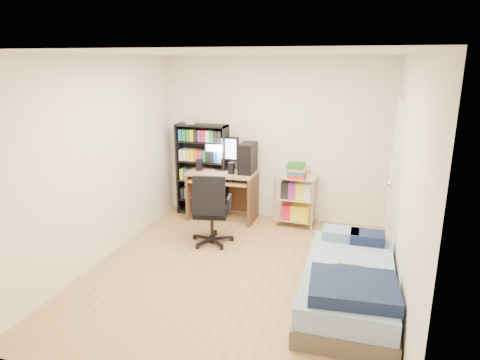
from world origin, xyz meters
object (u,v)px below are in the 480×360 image
(office_chair, at_px, (211,222))
(computer_desk, at_px, (230,175))
(bed, at_px, (349,284))
(media_shelf, at_px, (203,169))

(office_chair, bearing_deg, computer_desk, 82.71)
(bed, bearing_deg, office_chair, 150.95)
(media_shelf, height_order, office_chair, media_shelf)
(computer_desk, bearing_deg, bed, -47.02)
(media_shelf, bearing_deg, bed, -41.83)
(office_chair, xyz_separation_m, bed, (1.86, -1.04, -0.09))
(media_shelf, distance_m, office_chair, 1.33)
(media_shelf, distance_m, computer_desk, 0.50)
(media_shelf, xyz_separation_m, computer_desk, (0.49, -0.10, -0.05))
(office_chair, distance_m, bed, 2.13)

